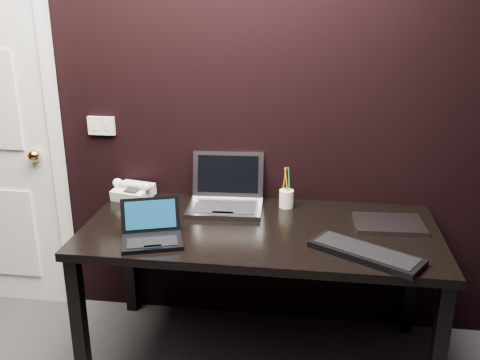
# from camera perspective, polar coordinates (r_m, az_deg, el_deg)

# --- Properties ---
(wall_back) EXTENTS (4.00, 0.00, 4.00)m
(wall_back) POSITION_cam_1_polar(r_m,az_deg,el_deg) (2.84, -2.97, 9.00)
(wall_back) COLOR black
(wall_back) RESTS_ON ground
(wall_switch) EXTENTS (0.15, 0.02, 0.10)m
(wall_switch) POSITION_cam_1_polar(r_m,az_deg,el_deg) (3.04, -14.57, 5.62)
(wall_switch) COLOR silver
(wall_switch) RESTS_ON wall_back
(desk) EXTENTS (1.70, 0.80, 0.74)m
(desk) POSITION_cam_1_polar(r_m,az_deg,el_deg) (2.61, 2.12, -6.63)
(desk) COLOR black
(desk) RESTS_ON ground
(netbook) EXTENTS (0.33, 0.31, 0.17)m
(netbook) POSITION_cam_1_polar(r_m,az_deg,el_deg) (2.46, -9.40, -5.68)
(netbook) COLOR black
(netbook) RESTS_ON desk
(silver_laptop) EXTENTS (0.40, 0.36, 0.26)m
(silver_laptop) POSITION_cam_1_polar(r_m,az_deg,el_deg) (2.80, -1.54, -1.98)
(silver_laptop) COLOR gray
(silver_laptop) RESTS_ON desk
(ext_keyboard) EXTENTS (0.50, 0.39, 0.03)m
(ext_keyboard) POSITION_cam_1_polar(r_m,az_deg,el_deg) (2.36, 13.26, -7.58)
(ext_keyboard) COLOR black
(ext_keyboard) RESTS_ON desk
(closed_laptop) EXTENTS (0.34, 0.25, 0.02)m
(closed_laptop) POSITION_cam_1_polar(r_m,az_deg,el_deg) (2.68, 15.58, -4.54)
(closed_laptop) COLOR #98989E
(closed_laptop) RESTS_ON desk
(desk_phone) EXTENTS (0.24, 0.21, 0.11)m
(desk_phone) POSITION_cam_1_polar(r_m,az_deg,el_deg) (2.98, -11.33, -1.15)
(desk_phone) COLOR silver
(desk_phone) RESTS_ON desk
(mobile_phone) EXTENTS (0.05, 0.04, 0.08)m
(mobile_phone) POSITION_cam_1_polar(r_m,az_deg,el_deg) (2.74, -11.25, -3.25)
(mobile_phone) COLOR black
(mobile_phone) RESTS_ON desk
(pen_cup) EXTENTS (0.09, 0.09, 0.22)m
(pen_cup) POSITION_cam_1_polar(r_m,az_deg,el_deg) (2.81, 4.96, -1.91)
(pen_cup) COLOR white
(pen_cup) RESTS_ON desk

